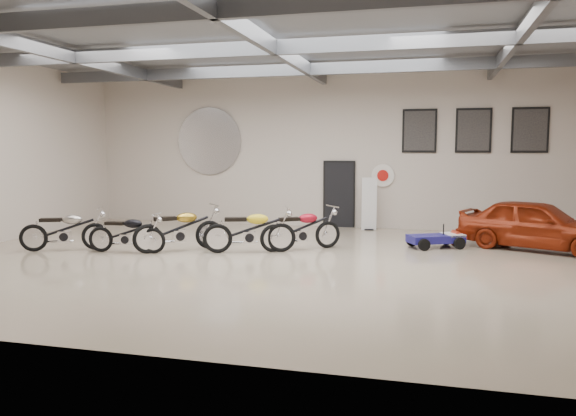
% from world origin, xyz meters
% --- Properties ---
extents(floor, '(16.00, 12.00, 0.01)m').
position_xyz_m(floor, '(0.00, 0.00, 0.00)').
color(floor, tan).
rests_on(floor, ground).
extents(ceiling, '(16.00, 12.00, 0.01)m').
position_xyz_m(ceiling, '(0.00, 0.00, 5.00)').
color(ceiling, slate).
rests_on(ceiling, back_wall).
extents(back_wall, '(16.00, 0.02, 5.00)m').
position_xyz_m(back_wall, '(0.00, 6.00, 2.50)').
color(back_wall, beige).
rests_on(back_wall, floor).
extents(ceiling_beams, '(15.80, 11.80, 0.32)m').
position_xyz_m(ceiling_beams, '(0.00, 0.00, 4.75)').
color(ceiling_beams, '#53565B').
rests_on(ceiling_beams, ceiling).
extents(door, '(0.92, 0.08, 2.10)m').
position_xyz_m(door, '(0.50, 5.95, 1.05)').
color(door, black).
rests_on(door, back_wall).
extents(logo_plaque, '(2.30, 0.06, 1.16)m').
position_xyz_m(logo_plaque, '(-4.00, 5.95, 2.80)').
color(logo_plaque, silver).
rests_on(logo_plaque, back_wall).
extents(poster_left, '(1.05, 0.08, 1.35)m').
position_xyz_m(poster_left, '(3.00, 5.96, 3.10)').
color(poster_left, black).
rests_on(poster_left, back_wall).
extents(poster_mid, '(1.05, 0.08, 1.35)m').
position_xyz_m(poster_mid, '(4.60, 5.96, 3.10)').
color(poster_mid, black).
rests_on(poster_mid, back_wall).
extents(poster_right, '(1.05, 0.08, 1.35)m').
position_xyz_m(poster_right, '(6.20, 5.96, 3.10)').
color(poster_right, black).
rests_on(poster_right, back_wall).
extents(oil_sign, '(0.72, 0.10, 0.72)m').
position_xyz_m(oil_sign, '(1.90, 5.95, 1.70)').
color(oil_sign, white).
rests_on(oil_sign, back_wall).
extents(banner_stand, '(0.50, 0.29, 1.72)m').
position_xyz_m(banner_stand, '(1.52, 5.50, 0.86)').
color(banner_stand, white).
rests_on(banner_stand, floor).
extents(motorcycle_silver, '(2.20, 1.45, 1.10)m').
position_xyz_m(motorcycle_silver, '(-5.47, -0.01, 0.55)').
color(motorcycle_silver, silver).
rests_on(motorcycle_silver, floor).
extents(motorcycle_black, '(2.00, 0.79, 1.01)m').
position_xyz_m(motorcycle_black, '(-3.82, 0.13, 0.51)').
color(motorcycle_black, silver).
rests_on(motorcycle_black, floor).
extents(motorcycle_gold, '(2.17, 1.96, 1.16)m').
position_xyz_m(motorcycle_gold, '(-2.67, 0.66, 0.58)').
color(motorcycle_gold, silver).
rests_on(motorcycle_gold, floor).
extents(motorcycle_yellow, '(2.33, 1.39, 1.16)m').
position_xyz_m(motorcycle_yellow, '(-0.90, 0.90, 0.58)').
color(motorcycle_yellow, silver).
rests_on(motorcycle_yellow, floor).
extents(motorcycle_red, '(2.11, 1.83, 1.12)m').
position_xyz_m(motorcycle_red, '(0.25, 1.56, 0.56)').
color(motorcycle_red, silver).
rests_on(motorcycle_red, floor).
extents(go_kart, '(1.90, 1.49, 0.63)m').
position_xyz_m(go_kart, '(3.68, 2.80, 0.31)').
color(go_kart, navy).
rests_on(go_kart, floor).
extents(vintage_car, '(2.88, 4.06, 1.28)m').
position_xyz_m(vintage_car, '(6.00, 3.11, 0.64)').
color(vintage_car, maroon).
rests_on(vintage_car, floor).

